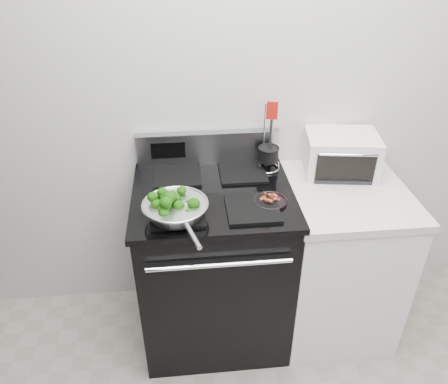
{
  "coord_description": "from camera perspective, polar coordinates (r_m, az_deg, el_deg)",
  "views": [
    {
      "loc": [
        -0.43,
        -0.39,
        2.09
      ],
      "look_at": [
        -0.25,
        1.36,
        0.98
      ],
      "focal_mm": 35.0,
      "sensor_mm": 36.0,
      "label": 1
    }
  ],
  "objects": [
    {
      "name": "toaster_oven",
      "position": [
        2.41,
        14.99,
        4.86
      ],
      "size": [
        0.41,
        0.33,
        0.21
      ],
      "rotation": [
        0.0,
        0.0,
        -0.14
      ],
      "color": "silver",
      "rests_on": "counter"
    },
    {
      "name": "gas_range",
      "position": [
        2.42,
        -1.33,
        -9.29
      ],
      "size": [
        0.79,
        0.69,
        1.13
      ],
      "color": "black",
      "rests_on": "floor"
    },
    {
      "name": "counter",
      "position": [
        2.56,
        14.33,
        -8.49
      ],
      "size": [
        0.62,
        0.68,
        0.92
      ],
      "color": "white",
      "rests_on": "floor"
    },
    {
      "name": "back_wall",
      "position": [
        2.3,
        5.37,
        13.39
      ],
      "size": [
        4.0,
        0.02,
        2.7
      ],
      "primitive_type": "cube",
      "color": "#BCB9B2",
      "rests_on": "ground"
    },
    {
      "name": "bacon_plate",
      "position": [
        2.06,
        6.07,
        -0.95
      ],
      "size": [
        0.16,
        0.16,
        0.04
      ],
      "rotation": [
        0.0,
        0.0,
        0.33
      ],
      "color": "black",
      "rests_on": "gas_range"
    },
    {
      "name": "skillet",
      "position": [
        1.94,
        -6.34,
        -2.17
      ],
      "size": [
        0.3,
        0.46,
        0.06
      ],
      "rotation": [
        0.0,
        0.0,
        0.29
      ],
      "color": "silver",
      "rests_on": "gas_range"
    },
    {
      "name": "broccoli_pile",
      "position": [
        1.93,
        -6.39,
        -1.7
      ],
      "size": [
        0.23,
        0.23,
        0.08
      ],
      "primitive_type": null,
      "color": "black",
      "rests_on": "skillet"
    },
    {
      "name": "utensil_holder",
      "position": [
        2.31,
        5.8,
        4.49
      ],
      "size": [
        0.12,
        0.12,
        0.38
      ],
      "rotation": [
        0.0,
        0.0,
        -0.24
      ],
      "color": "silver",
      "rests_on": "gas_range"
    }
  ]
}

